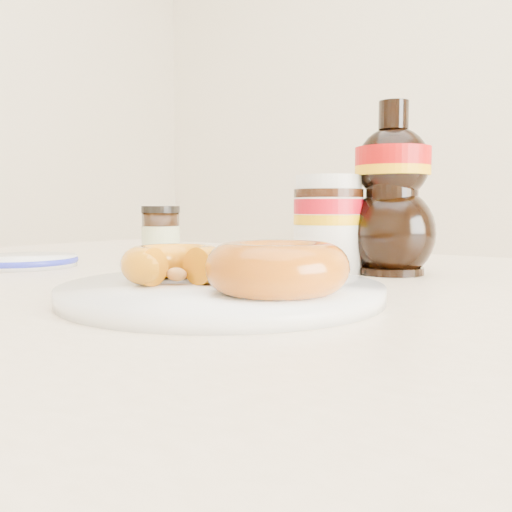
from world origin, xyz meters
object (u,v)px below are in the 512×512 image
Objects in this scene: syrup_bottle at (392,189)px; dark_jar at (161,237)px; nutella_jar at (328,221)px; dining_table at (246,349)px; blue_rim_saucer at (23,261)px; donut_whole at (277,268)px; plate at (222,291)px; donut_bitten at (174,264)px.

syrup_bottle is 0.31m from dark_jar.
nutella_jar is at bearing 18.96° from dark_jar.
blue_rim_saucer is at bearing -165.05° from dining_table.
donut_whole reaches higher than blue_rim_saucer.
donut_whole is at bearing -13.01° from plate.
syrup_bottle reaches higher than plate.
syrup_bottle reaches higher than dining_table.
donut_whole is at bearing -45.36° from dining_table.
donut_whole is 0.36m from dark_jar.
syrup_bottle is (-0.03, 0.28, 0.07)m from donut_whole.
donut_bitten is 0.27m from dark_jar.
nutella_jar is at bearing 111.04° from donut_whole.
syrup_bottle is at bearing 81.17° from plate.
nutella_jar reaches higher than dark_jar.
blue_rim_saucer is (-0.46, 0.06, -0.03)m from donut_whole.
syrup_bottle reaches higher than donut_bitten.
donut_bitten is at bearing -105.98° from syrup_bottle.
dark_jar is (-0.24, 0.16, 0.03)m from plate.
nutella_jar is (-0.09, 0.25, 0.03)m from donut_whole.
blue_rim_saucer is at bearing -153.16° from syrup_bottle.
nutella_jar is at bearing 62.72° from dining_table.
blue_rim_saucer is (-0.35, 0.07, -0.02)m from donut_bitten.
plate is (0.08, -0.13, 0.09)m from dining_table.
donut_bitten is 1.15× the size of dark_jar.
blue_rim_saucer reaches higher than dining_table.
plate reaches higher than dining_table.
syrup_bottle reaches higher than nutella_jar.
nutella_jar reaches higher than donut_bitten.
syrup_bottle reaches higher than donut_whole.
dark_jar is at bearing 35.50° from blue_rim_saucer.
donut_whole is 0.47m from blue_rim_saucer.
donut_whole is (0.15, -0.15, 0.12)m from dining_table.
plate is at bearing -6.74° from blue_rim_saucer.
plate is at bearing -98.83° from syrup_bottle.
dark_jar is 0.57× the size of blue_rim_saucer.
syrup_bottle is at bearing 74.96° from donut_bitten.
donut_whole is at bearing -29.14° from dark_jar.
dining_table is 0.19m from nutella_jar.
dark_jar is 0.19m from blue_rim_saucer.
donut_whole is (0.07, -0.02, 0.03)m from plate.
blue_rim_saucer is (-0.39, 0.05, 0.00)m from plate.
donut_bitten is 0.46× the size of syrup_bottle.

